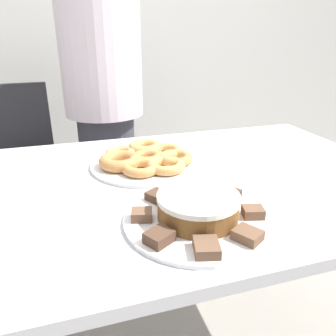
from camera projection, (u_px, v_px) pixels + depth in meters
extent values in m
cube|color=silver|center=(100.00, 7.00, 2.11)|extent=(8.00, 0.05, 2.60)
cube|color=silver|center=(173.00, 183.00, 0.97)|extent=(1.42, 0.88, 0.03)
cylinder|color=silver|center=(274.00, 204.00, 1.62)|extent=(0.06, 0.06, 0.72)
cylinder|color=#383842|center=(110.00, 184.00, 1.77)|extent=(0.28, 0.28, 0.77)
cylinder|color=silver|center=(100.00, 49.00, 1.51)|extent=(0.38, 0.38, 0.61)
cylinder|color=black|center=(31.00, 251.00, 1.85)|extent=(0.44, 0.44, 0.01)
cylinder|color=#262626|center=(24.00, 217.00, 1.76)|extent=(0.06, 0.06, 0.43)
cube|color=#2D2D33|center=(17.00, 177.00, 1.67)|extent=(0.46, 0.46, 0.04)
cube|color=#2D2D33|center=(12.00, 124.00, 1.76)|extent=(0.40, 0.05, 0.42)
cylinder|color=white|center=(198.00, 220.00, 0.74)|extent=(0.33, 0.33, 0.01)
cylinder|color=white|center=(147.00, 163.00, 1.06)|extent=(0.36, 0.36, 0.01)
cylinder|color=brown|center=(198.00, 209.00, 0.73)|extent=(0.18, 0.18, 0.05)
cylinder|color=white|center=(198.00, 197.00, 0.72)|extent=(0.18, 0.18, 0.01)
cube|color=brown|center=(248.00, 235.00, 0.66)|extent=(0.07, 0.07, 0.02)
cube|color=brown|center=(253.00, 212.00, 0.74)|extent=(0.05, 0.05, 0.02)
cube|color=#513828|center=(228.00, 195.00, 0.82)|extent=(0.07, 0.07, 0.02)
cube|color=#513828|center=(191.00, 188.00, 0.85)|extent=(0.05, 0.06, 0.02)
cube|color=#513828|center=(158.00, 196.00, 0.81)|extent=(0.06, 0.07, 0.02)
cube|color=brown|center=(142.00, 215.00, 0.73)|extent=(0.05, 0.05, 0.02)
cube|color=#513828|center=(159.00, 237.00, 0.65)|extent=(0.07, 0.06, 0.02)
cube|color=brown|center=(207.00, 247.00, 0.62)|extent=(0.06, 0.07, 0.02)
torus|color=#C68447|center=(147.00, 158.00, 1.05)|extent=(0.10, 0.10, 0.03)
torus|color=tan|center=(145.00, 148.00, 1.13)|extent=(0.12, 0.12, 0.04)
torus|color=#E5AD66|center=(121.00, 153.00, 1.10)|extent=(0.10, 0.10, 0.03)
torus|color=#C68447|center=(120.00, 161.00, 1.01)|extent=(0.13, 0.13, 0.04)
torus|color=#D18E4C|center=(141.00, 168.00, 0.97)|extent=(0.11, 0.11, 0.03)
torus|color=tan|center=(166.00, 166.00, 0.99)|extent=(0.12, 0.12, 0.03)
torus|color=#D18E4C|center=(175.00, 158.00, 1.05)|extent=(0.11, 0.11, 0.03)
torus|color=tan|center=(164.00, 151.00, 1.11)|extent=(0.12, 0.12, 0.03)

